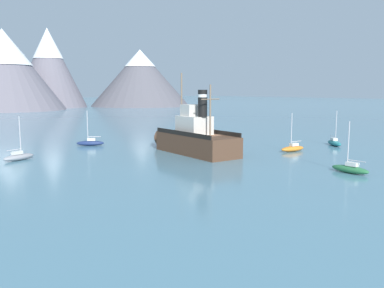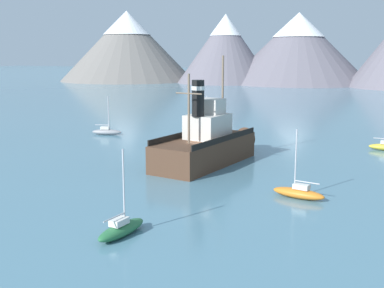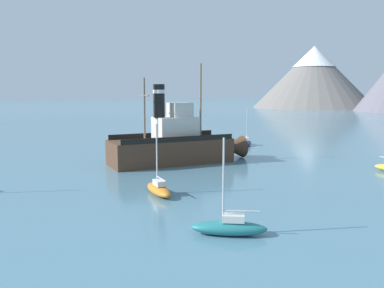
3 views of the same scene
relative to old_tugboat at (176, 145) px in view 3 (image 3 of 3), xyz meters
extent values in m
plane|color=teal|center=(0.41, -2.12, -1.83)|extent=(600.00, 600.00, 0.00)
cone|color=slate|center=(-81.53, 121.67, 11.27)|extent=(51.20, 51.20, 26.19)
cone|color=white|center=(-81.53, 121.67, 19.95)|extent=(18.33, 18.33, 8.93)
cube|color=#4C3323|center=(-0.09, -0.61, -0.63)|extent=(6.19, 12.53, 2.40)
cone|color=#4C3323|center=(1.01, 6.51, -0.63)|extent=(2.69, 2.73, 2.35)
cube|color=beige|center=(-0.02, -0.11, 1.67)|extent=(3.58, 4.41, 2.20)
cube|color=beige|center=(0.06, 0.38, 3.47)|extent=(2.48, 2.31, 1.40)
cylinder|color=black|center=(-0.28, -1.79, 4.37)|extent=(1.10, 1.10, 3.20)
cylinder|color=silver|center=(-0.28, -1.79, 5.27)|extent=(1.16, 1.16, 0.35)
cylinder|color=#75604C|center=(0.41, 2.65, 4.32)|extent=(0.20, 0.20, 7.50)
cylinder|color=#75604C|center=(-0.51, -3.28, 3.57)|extent=(0.20, 0.20, 6.00)
cylinder|color=#75604C|center=(-0.51, -3.28, 4.89)|extent=(2.59, 0.52, 0.12)
cube|color=black|center=(-2.22, -0.28, 0.82)|extent=(1.87, 11.28, 0.50)
cube|color=black|center=(2.04, -0.94, 0.82)|extent=(1.87, 11.28, 0.50)
ellipsoid|color=navy|center=(-5.88, 14.80, -1.48)|extent=(3.64, 3.26, 0.70)
cube|color=silver|center=(-5.72, 14.68, -0.95)|extent=(1.26, 1.19, 0.36)
cylinder|color=#B7B7BC|center=(-6.11, 14.99, 0.97)|extent=(0.10, 0.10, 4.20)
cylinder|color=#B7B7BC|center=(-5.41, 14.42, -0.58)|extent=(1.44, 1.20, 0.08)
ellipsoid|color=gray|center=(-17.65, 9.84, -1.48)|extent=(3.96, 2.08, 0.70)
cube|color=silver|center=(-17.84, 9.79, -0.95)|extent=(1.23, 0.91, 0.36)
cylinder|color=#B7B7BC|center=(-17.36, 9.92, 0.97)|extent=(0.10, 0.10, 4.20)
cylinder|color=#B7B7BC|center=(-18.23, 9.68, -0.58)|extent=(1.76, 0.56, 0.08)
ellipsoid|color=orange|center=(9.96, -7.81, -1.48)|extent=(3.94, 1.82, 0.70)
cube|color=silver|center=(10.15, -7.85, -0.95)|extent=(1.20, 0.84, 0.36)
cylinder|color=#B7B7BC|center=(9.66, -7.75, 0.97)|extent=(0.10, 0.10, 4.20)
cylinder|color=#B7B7BC|center=(10.55, -7.93, -0.58)|extent=(1.78, 0.43, 0.08)
ellipsoid|color=#23757A|center=(18.89, -8.92, -1.48)|extent=(3.29, 3.61, 0.70)
cube|color=silver|center=(19.02, -8.77, -0.95)|extent=(1.20, 1.25, 0.36)
cylinder|color=#B7B7BC|center=(18.70, -9.15, 0.97)|extent=(0.10, 0.10, 4.20)
cylinder|color=#B7B7BC|center=(19.28, -8.46, -0.58)|extent=(1.22, 1.43, 0.08)
camera|label=1|loc=(-34.66, -35.75, 6.09)|focal=38.00mm
camera|label=2|loc=(16.09, -40.80, 8.18)|focal=45.00mm
camera|label=3|loc=(33.90, -21.53, 5.31)|focal=38.00mm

